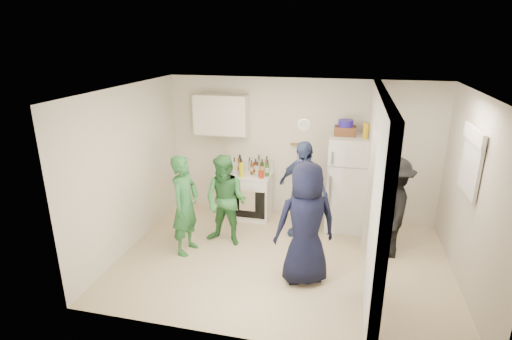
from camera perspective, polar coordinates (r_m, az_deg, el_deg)
The scene contains 39 objects.
floor at distance 6.11m, azimuth 3.88°, elevation -12.73°, with size 4.80×4.80×0.00m, color #C7B38C.
wall_back at distance 7.16m, azimuth 6.37°, elevation 2.96°, with size 4.80×4.80×0.00m, color silver.
wall_front at distance 4.04m, azimuth 0.18°, elevation -9.91°, with size 4.80×4.80×0.00m, color silver.
wall_left at distance 6.37m, azimuth -17.67°, elevation 0.13°, with size 3.40×3.40×0.00m, color silver.
wall_right at distance 5.73m, azimuth 28.60°, elevation -3.40°, with size 3.40×3.40×0.00m, color silver.
ceiling at distance 5.26m, azimuth 4.48°, elevation 11.19°, with size 4.80×4.80×0.00m, color white.
partition_pier_back at distance 6.56m, azimuth 16.15°, elevation 0.81°, with size 0.12×1.20×2.50m, color silver.
partition_pier_front at distance 4.51m, azimuth 17.16°, elevation -7.60°, with size 0.12×1.20×2.50m, color silver.
partition_header at distance 5.24m, azimuth 17.62°, elevation 8.14°, with size 0.12×1.00×0.40m, color silver.
stove at distance 7.27m, azimuth -0.61°, elevation -3.62°, with size 0.71×0.59×0.84m, color white.
upper_cabinet at distance 7.15m, azimuth -4.94°, elevation 7.91°, with size 0.95×0.34×0.70m, color silver.
fridge at distance 6.91m, azimuth 12.92°, elevation -1.84°, with size 0.67×0.65×1.62m, color white.
wicker_basket at distance 6.71m, azimuth 12.62°, elevation 5.48°, with size 0.35×0.25×0.15m, color brown.
blue_bowl at distance 6.68m, azimuth 12.70°, elevation 6.56°, with size 0.24×0.24×0.11m, color #25169B.
yellow_cup_stack_top at distance 6.56m, azimuth 15.42°, elevation 5.40°, with size 0.09×0.09×0.25m, color gold.
wall_clock at distance 7.03m, azimuth 6.88°, elevation 6.42°, with size 0.22×0.22×0.03m, color white.
spice_shelf at distance 7.09m, azimuth 6.34°, elevation 3.63°, with size 0.35×0.08×0.03m, color olive.
nook_window at distance 5.79m, azimuth 28.55°, elevation 1.02°, with size 0.03×0.70×0.80m, color black.
nook_window_frame at distance 5.78m, azimuth 28.41°, elevation 1.03°, with size 0.04×0.76×0.86m, color white.
nook_valance at distance 5.69m, azimuth 28.70°, elevation 4.40°, with size 0.04×0.82×0.18m, color white.
yellow_cup_stack_stove at distance 6.90m, azimuth -2.03°, elevation -0.01°, with size 0.09×0.09×0.25m, color yellow.
red_cup at distance 6.87m, azimuth 0.76°, elevation -0.68°, with size 0.09×0.09×0.12m, color red.
person_green_left at distance 6.08m, azimuth -10.09°, elevation -4.96°, with size 0.56×0.37×1.54m, color #2C6F37.
person_green_center at distance 6.26m, azimuth -4.34°, elevation -4.42°, with size 0.71×0.55×1.46m, color #357A45.
person_denim at distance 6.49m, azimuth 6.66°, elevation -2.82°, with size 0.95×0.40×1.63m, color #3C5483.
person_navy at distance 5.30m, azimuth 7.11°, elevation -7.65°, with size 0.82×0.53×1.68m, color black.
person_nook at distance 6.23m, azimuth 18.83°, elevation -5.11°, with size 1.00×0.57×1.55m, color black.
bottle_a at distance 7.26m, azimuth -2.37°, elevation 1.11°, with size 0.07×0.07×0.29m, color brown.
bottle_b at distance 7.04m, azimuth -2.17°, elevation 0.53°, with size 0.07×0.07×0.29m, color #164317.
bottle_c at distance 7.23m, azimuth -0.92°, elevation 0.84°, with size 0.06×0.06×0.24m, color #9CA4A9.
bottle_d at distance 7.01m, azimuth -0.61°, elevation 0.36°, with size 0.06×0.06×0.27m, color brown.
bottle_e at distance 7.23m, azimuth 0.41°, elevation 1.06°, with size 0.07×0.07×0.29m, color #949CA4.
bottle_f at distance 7.06m, azimuth 0.89°, elevation 0.50°, with size 0.07×0.07×0.27m, color #1B3914.
bottle_g at distance 7.16m, azimuth 1.53°, elevation 0.87°, with size 0.07×0.07×0.29m, color olive.
bottle_h at distance 7.02m, azimuth -3.11°, elevation 0.58°, with size 0.07×0.07×0.31m, color silver.
bottle_i at distance 7.15m, azimuth -0.08°, elevation 0.65°, with size 0.07×0.07×0.25m, color #5E2410.
bottle_j at distance 6.93m, azimuth 1.61°, elevation 0.27°, with size 0.07×0.07×0.30m, color #2B5E20.
bottle_k at distance 7.16m, azimuth -2.24°, elevation 0.94°, with size 0.06×0.06×0.31m, color #9A5623.
bottle_l at distance 6.92m, azimuth 0.17°, elevation 0.12°, with size 0.07×0.07×0.26m, color #9AA1AA.
Camera 1 is at (0.80, -5.15, 3.19)m, focal length 28.00 mm.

